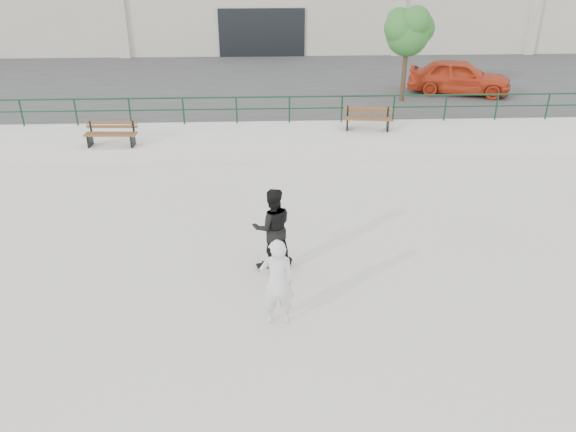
{
  "coord_description": "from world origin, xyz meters",
  "views": [
    {
      "loc": [
        0.03,
        -10.01,
        6.94
      ],
      "look_at": [
        0.56,
        2.0,
        0.9
      ],
      "focal_mm": 35.0,
      "sensor_mm": 36.0,
      "label": 1
    }
  ],
  "objects_px": {
    "bench_right": "(368,119)",
    "skateboard": "(273,264)",
    "bench_left": "(111,134)",
    "standing_skater": "(273,228)",
    "red_car": "(459,76)",
    "tree": "(409,29)",
    "seated_skater": "(277,282)"
  },
  "relations": [
    {
      "from": "bench_left",
      "to": "standing_skater",
      "type": "relative_size",
      "value": 0.94
    },
    {
      "from": "standing_skater",
      "to": "seated_skater",
      "type": "relative_size",
      "value": 1.01
    },
    {
      "from": "bench_right",
      "to": "skateboard",
      "type": "xyz_separation_m",
      "value": [
        -3.66,
        -8.68,
        -0.83
      ]
    },
    {
      "from": "red_car",
      "to": "seated_skater",
      "type": "bearing_deg",
      "value": 168.02
    },
    {
      "from": "red_car",
      "to": "seated_skater",
      "type": "distance_m",
      "value": 17.96
    },
    {
      "from": "tree",
      "to": "skateboard",
      "type": "bearing_deg",
      "value": -114.92
    },
    {
      "from": "red_car",
      "to": "seated_skater",
      "type": "xyz_separation_m",
      "value": [
        -8.59,
        -15.77,
        -0.33
      ]
    },
    {
      "from": "seated_skater",
      "to": "bench_left",
      "type": "bearing_deg",
      "value": -60.39
    },
    {
      "from": "bench_right",
      "to": "seated_skater",
      "type": "relative_size",
      "value": 0.98
    },
    {
      "from": "standing_skater",
      "to": "red_car",
      "type": "bearing_deg",
      "value": -130.67
    },
    {
      "from": "skateboard",
      "to": "standing_skater",
      "type": "bearing_deg",
      "value": 167.03
    },
    {
      "from": "seated_skater",
      "to": "bench_right",
      "type": "bearing_deg",
      "value": -108.9
    },
    {
      "from": "bench_left",
      "to": "seated_skater",
      "type": "xyz_separation_m",
      "value": [
        5.38,
        -9.35,
        0.03
      ]
    },
    {
      "from": "standing_skater",
      "to": "seated_skater",
      "type": "height_order",
      "value": "standing_skater"
    },
    {
      "from": "seated_skater",
      "to": "standing_skater",
      "type": "bearing_deg",
      "value": -88.98
    },
    {
      "from": "bench_right",
      "to": "standing_skater",
      "type": "distance_m",
      "value": 9.42
    },
    {
      "from": "skateboard",
      "to": "standing_skater",
      "type": "xyz_separation_m",
      "value": [
        -0.0,
        0.0,
        0.97
      ]
    },
    {
      "from": "tree",
      "to": "standing_skater",
      "type": "height_order",
      "value": "tree"
    },
    {
      "from": "bench_left",
      "to": "red_car",
      "type": "height_order",
      "value": "red_car"
    },
    {
      "from": "tree",
      "to": "skateboard",
      "type": "xyz_separation_m",
      "value": [
        -5.88,
        -12.67,
        -3.38
      ]
    },
    {
      "from": "tree",
      "to": "red_car",
      "type": "relative_size",
      "value": 0.88
    },
    {
      "from": "bench_left",
      "to": "skateboard",
      "type": "xyz_separation_m",
      "value": [
        5.33,
        -7.3,
        -0.83
      ]
    },
    {
      "from": "red_car",
      "to": "skateboard",
      "type": "bearing_deg",
      "value": 164.39
    },
    {
      "from": "bench_right",
      "to": "skateboard",
      "type": "relative_size",
      "value": 2.26
    },
    {
      "from": "skateboard",
      "to": "standing_skater",
      "type": "relative_size",
      "value": 0.43
    },
    {
      "from": "bench_right",
      "to": "tree",
      "type": "bearing_deg",
      "value": 68.54
    },
    {
      "from": "red_car",
      "to": "tree",
      "type": "bearing_deg",
      "value": 127.5
    },
    {
      "from": "bench_left",
      "to": "standing_skater",
      "type": "distance_m",
      "value": 9.04
    },
    {
      "from": "bench_left",
      "to": "bench_right",
      "type": "relative_size",
      "value": 0.97
    },
    {
      "from": "skateboard",
      "to": "tree",
      "type": "bearing_deg",
      "value": 52.12
    },
    {
      "from": "red_car",
      "to": "standing_skater",
      "type": "xyz_separation_m",
      "value": [
        -8.63,
        -13.72,
        -0.22
      ]
    },
    {
      "from": "tree",
      "to": "skateboard",
      "type": "relative_size",
      "value": 4.9
    }
  ]
}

